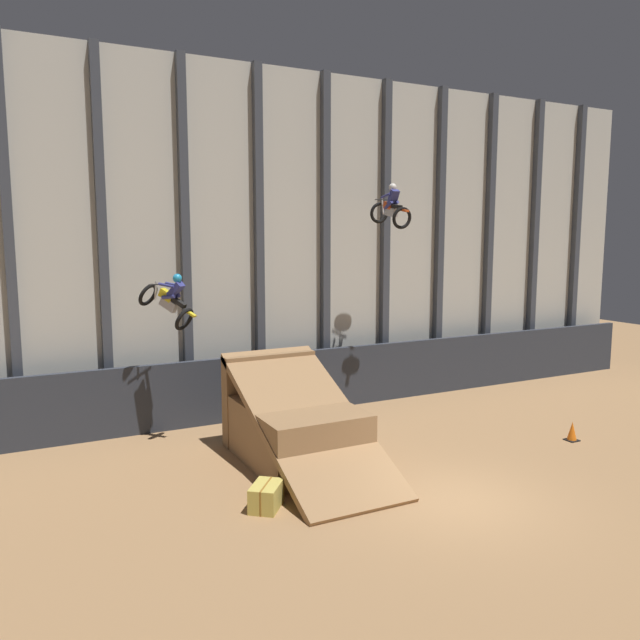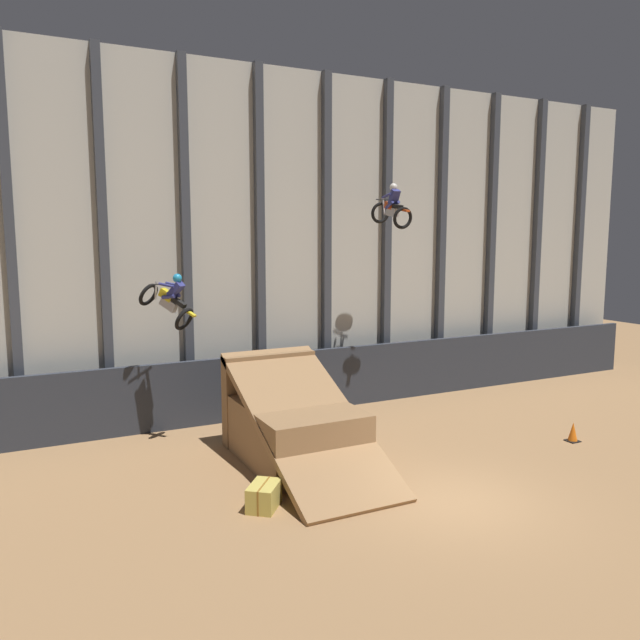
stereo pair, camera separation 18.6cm
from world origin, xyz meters
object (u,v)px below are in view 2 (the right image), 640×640
Objects in this scene: rider_bike_left_air at (169,300)px; traffic_cone_near_ramp at (573,432)px; hay_bale_trackside at (264,496)px; dirt_ramp at (292,424)px; rider_bike_right_air at (392,209)px.

rider_bike_left_air is 3.02× the size of traffic_cone_near_ramp.
traffic_cone_near_ramp is at bearing -66.46° from rider_bike_left_air.
rider_bike_left_air is 6.77m from hay_bale_trackside.
traffic_cone_near_ramp is 9.94m from hay_bale_trackside.
hay_bale_trackside is at bearing -122.49° from rider_bike_left_air.
dirt_ramp is 8.36m from rider_bike_right_air.
dirt_ramp is 10.19× the size of traffic_cone_near_ramp.
traffic_cone_near_ramp is 0.54× the size of hay_bale_trackside.
rider_bike_left_air is at bearing 133.39° from dirt_ramp.
rider_bike_right_air is 3.13× the size of traffic_cone_near_ramp.
hay_bale_trackside is at bearing -178.84° from traffic_cone_near_ramp.
dirt_ramp reaches higher than hay_bale_trackside.
rider_bike_right_air is 11.08m from hay_bale_trackside.
rider_bike_right_air is at bearing 29.70° from dirt_ramp.
rider_bike_left_air reaches higher than dirt_ramp.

